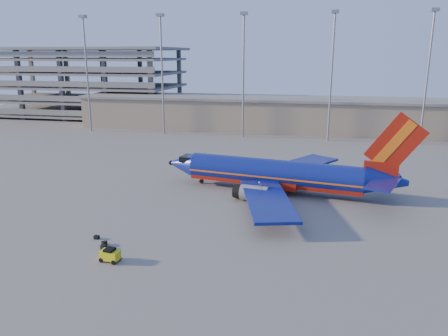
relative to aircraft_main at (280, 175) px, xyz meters
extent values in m
plane|color=slate|center=(-7.72, -4.26, -2.65)|extent=(220.00, 220.00, 0.00)
cube|color=gray|center=(2.28, 53.74, 1.35)|extent=(120.00, 15.00, 8.00)
cube|color=slate|center=(2.28, 53.74, 5.55)|extent=(122.00, 16.00, 0.60)
cube|color=slate|center=(-69.72, 69.74, -1.65)|extent=(60.00, 30.00, 0.70)
cube|color=slate|center=(-69.72, 69.74, 2.55)|extent=(60.00, 30.00, 0.70)
cube|color=slate|center=(-69.72, 69.74, 6.75)|extent=(60.00, 30.00, 0.70)
cube|color=slate|center=(-69.72, 69.74, 10.95)|extent=(60.00, 30.00, 0.70)
cube|color=slate|center=(-69.72, 69.74, 15.15)|extent=(60.00, 30.00, 0.70)
cube|color=slate|center=(-69.72, 69.74, 18.35)|extent=(62.00, 32.00, 0.80)
cube|color=slate|center=(-69.72, 82.74, 7.85)|extent=(1.20, 1.20, 21.00)
cylinder|color=gray|center=(-52.72, 41.74, 11.35)|extent=(0.44, 0.44, 28.00)
cube|color=gray|center=(-52.72, 41.74, 25.65)|extent=(1.60, 1.60, 0.70)
cylinder|color=gray|center=(-32.72, 41.74, 11.35)|extent=(0.44, 0.44, 28.00)
cube|color=gray|center=(-32.72, 41.74, 25.65)|extent=(1.60, 1.60, 0.70)
cylinder|color=gray|center=(-12.72, 41.74, 11.35)|extent=(0.44, 0.44, 28.00)
cube|color=gray|center=(-12.72, 41.74, 25.65)|extent=(1.60, 1.60, 0.70)
cylinder|color=gray|center=(7.28, 41.74, 11.35)|extent=(0.44, 0.44, 28.00)
cube|color=gray|center=(7.28, 41.74, 25.65)|extent=(1.60, 1.60, 0.70)
cylinder|color=gray|center=(27.28, 41.74, 11.35)|extent=(0.44, 0.44, 28.00)
cube|color=gray|center=(27.28, 41.74, 25.65)|extent=(1.60, 1.60, 0.70)
cylinder|color=navy|center=(-0.87, 0.13, 0.17)|extent=(25.38, 7.65, 3.87)
cube|color=maroon|center=(-0.87, 0.13, -0.83)|extent=(25.27, 6.93, 1.36)
cube|color=orange|center=(-0.87, 0.13, -0.09)|extent=(25.39, 7.69, 0.23)
cone|color=navy|center=(-15.44, 2.38, 0.17)|extent=(4.93, 4.49, 3.87)
cube|color=black|center=(-14.09, 2.18, 1.16)|extent=(2.89, 3.07, 0.84)
cone|color=navy|center=(14.21, -2.19, 0.53)|extent=(5.96, 4.65, 3.87)
cube|color=maroon|center=(13.39, -2.07, 1.95)|extent=(4.43, 1.24, 2.30)
cube|color=maroon|center=(14.83, -2.29, 5.60)|extent=(7.63, 1.50, 8.34)
cube|color=orange|center=(14.63, -2.26, 5.60)|extent=(5.11, 1.21, 6.54)
cube|color=navy|center=(14.34, 1.38, 1.11)|extent=(3.51, 6.86, 0.23)
cube|color=navy|center=(13.26, -5.64, 1.11)|extent=(5.31, 7.37, 0.23)
cube|color=navy|center=(2.08, 8.99, -0.77)|extent=(13.17, 16.45, 0.37)
cube|color=navy|center=(-0.72, -9.20, -0.77)|extent=(9.30, 17.01, 0.37)
cube|color=maroon|center=(-0.35, 0.05, -1.24)|extent=(6.82, 4.99, 1.05)
cylinder|color=gray|center=(-1.28, 5.70, -1.45)|extent=(4.05, 2.74, 2.20)
cylinder|color=gray|center=(-2.94, -5.05, -1.45)|extent=(4.05, 2.74, 2.20)
cylinder|color=gray|center=(-12.23, 1.89, -2.08)|extent=(0.29, 0.29, 1.15)
cylinder|color=black|center=(-12.23, 1.89, -2.32)|extent=(0.70, 0.36, 0.67)
cylinder|color=black|center=(1.09, 2.58, -2.22)|extent=(0.96, 0.70, 0.88)
cylinder|color=black|center=(0.27, -2.79, -2.22)|extent=(0.96, 0.70, 0.88)
cube|color=#CBC912|center=(-13.99, -25.40, -1.99)|extent=(1.98, 1.30, 0.88)
cube|color=black|center=(-13.99, -25.40, -1.46)|extent=(1.01, 1.08, 0.31)
cylinder|color=black|center=(-14.62, -24.82, -2.43)|extent=(0.48, 0.22, 0.46)
cylinder|color=black|center=(-14.75, -25.78, -2.43)|extent=(0.48, 0.22, 0.46)
cylinder|color=black|center=(-13.22, -25.01, -2.43)|extent=(0.48, 0.22, 0.46)
cylinder|color=black|center=(-13.36, -25.98, -2.43)|extent=(0.48, 0.22, 0.46)
cube|color=black|center=(-16.23, -22.28, -2.42)|extent=(0.61, 0.60, 0.47)
cube|color=black|center=(-15.91, -23.10, -2.43)|extent=(0.57, 0.52, 0.45)
cube|color=black|center=(-15.88, -23.03, -2.42)|extent=(0.62, 0.56, 0.48)
cube|color=black|center=(-17.86, -20.84, -2.46)|extent=(0.59, 0.48, 0.39)
cube|color=black|center=(-16.34, -22.04, -2.47)|extent=(0.73, 0.64, 0.37)
camera|label=1|loc=(4.96, -60.72, 16.78)|focal=35.00mm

